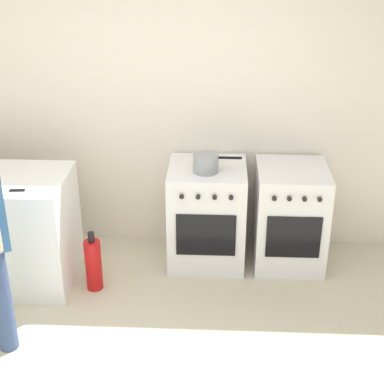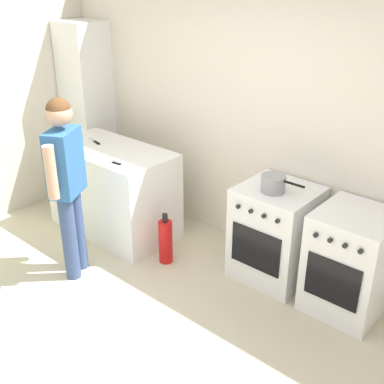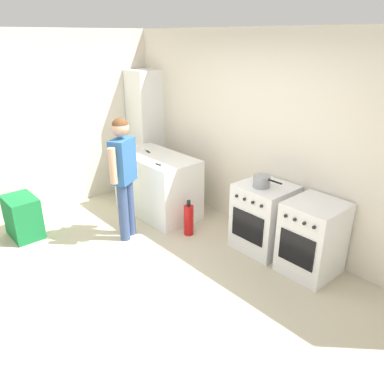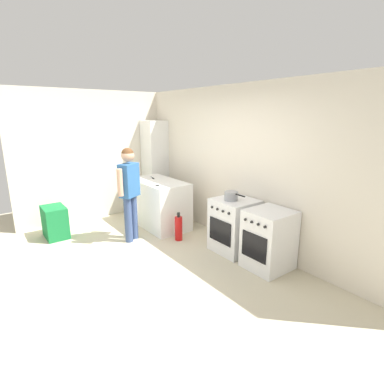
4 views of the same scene
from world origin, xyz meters
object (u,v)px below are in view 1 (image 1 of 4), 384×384
at_px(oven_left, 207,214).
at_px(oven_right, 290,216).
at_px(knife_carving, 31,190).
at_px(fire_extinguisher, 93,264).
at_px(pot, 206,163).

xyz_separation_m(oven_left, oven_right, (0.68, -0.00, -0.00)).
distance_m(oven_right, knife_carving, 2.08).
relative_size(oven_left, fire_extinguisher, 1.70).
bearing_deg(fire_extinguisher, oven_right, 17.09).
bearing_deg(pot, oven_right, 6.67).
distance_m(oven_right, pot, 0.86).
bearing_deg(oven_left, knife_carving, -154.54).
bearing_deg(knife_carving, pot, 22.51).
distance_m(oven_left, oven_right, 0.68).
relative_size(oven_left, oven_right, 1.00).
bearing_deg(oven_right, knife_carving, -162.91).
xyz_separation_m(pot, knife_carving, (-1.24, -0.51, -0.02)).
bearing_deg(oven_left, fire_extinguisher, -151.22).
distance_m(oven_right, fire_extinguisher, 1.64).
xyz_separation_m(knife_carving, fire_extinguisher, (0.38, 0.12, -0.69)).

